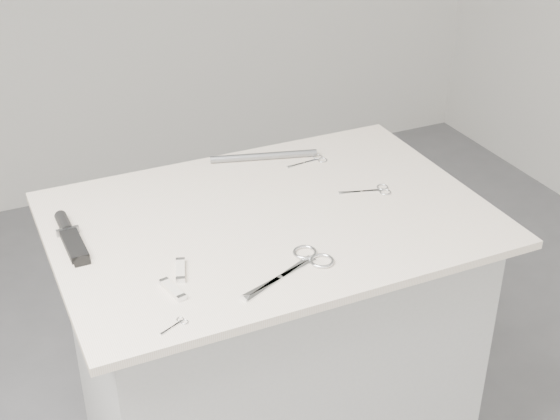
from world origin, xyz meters
name	(u,v)px	position (x,y,z in m)	size (l,w,h in m)	color
plinth	(272,370)	(0.00, 0.00, 0.45)	(0.90, 0.60, 0.90)	#AFB0AD
display_board	(271,219)	(0.00, 0.00, 0.91)	(1.00, 0.70, 0.02)	beige
large_shears	(302,264)	(-0.02, -0.21, 0.92)	(0.23, 0.14, 0.01)	silver
embroidery_scissors_a	(374,190)	(0.28, 0.00, 0.92)	(0.13, 0.07, 0.00)	silver
embroidery_scissors_b	(313,160)	(0.22, 0.21, 0.92)	(0.12, 0.05, 0.00)	silver
tiny_scissors	(177,324)	(-0.32, -0.30, 0.92)	(0.06, 0.04, 0.00)	silver
sheathed_knife	(69,235)	(-0.44, 0.10, 0.93)	(0.05, 0.20, 0.03)	black
pocket_knife_a	(180,270)	(-0.26, -0.13, 0.92)	(0.04, 0.08, 0.01)	beige
pocket_knife_b	(173,290)	(-0.30, -0.19, 0.93)	(0.03, 0.08, 0.01)	beige
metal_rail	(264,156)	(0.10, 0.28, 0.93)	(0.02, 0.02, 0.28)	gray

